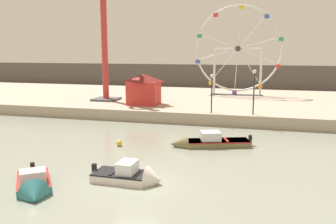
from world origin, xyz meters
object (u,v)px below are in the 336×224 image
motorboat_olive_wood (203,142)px  promenade_lamp_far (254,86)px  promenade_lamp_near (212,87)px  ferris_wheel_white_frame (238,50)px  mooring_buoy_orange (119,143)px  motorboat_teal_painted (34,186)px  carnival_booth_red_striped (144,89)px  drop_tower_red_tower (104,30)px  motorboat_white_red_stripe (133,176)px

motorboat_olive_wood → promenade_lamp_far: promenade_lamp_far is taller
motorboat_olive_wood → promenade_lamp_near: (-0.53, 7.84, 3.19)m
ferris_wheel_white_frame → promenade_lamp_far: bearing=-80.1°
mooring_buoy_orange → motorboat_teal_painted: bearing=-95.1°
carnival_booth_red_striped → promenade_lamp_far: size_ratio=0.89×
motorboat_teal_painted → ferris_wheel_white_frame: size_ratio=0.36×
carnival_booth_red_striped → mooring_buoy_orange: bearing=-81.4°
drop_tower_red_tower → motorboat_teal_painted: bearing=-73.5°
carnival_booth_red_striped → mooring_buoy_orange: carnival_booth_red_striped is taller
motorboat_olive_wood → ferris_wheel_white_frame: 23.02m
carnival_booth_red_striped → promenade_lamp_near: size_ratio=1.01×
motorboat_olive_wood → mooring_buoy_orange: motorboat_olive_wood is taller
motorboat_teal_painted → promenade_lamp_near: promenade_lamp_near is taller
motorboat_white_red_stripe → promenade_lamp_near: promenade_lamp_near is taller
motorboat_olive_wood → motorboat_teal_painted: bearing=37.5°
motorboat_teal_painted → drop_tower_red_tower: 26.06m
ferris_wheel_white_frame → drop_tower_red_tower: size_ratio=0.71×
motorboat_white_red_stripe → carnival_booth_red_striped: bearing=107.6°
ferris_wheel_white_frame → mooring_buoy_orange: (-6.75, -23.51, -6.69)m
carnival_booth_red_striped → promenade_lamp_near: 8.51m
motorboat_teal_painted → ferris_wheel_white_frame: (7.55, 32.41, 6.63)m
motorboat_olive_wood → carnival_booth_red_striped: size_ratio=1.64×
drop_tower_red_tower → mooring_buoy_orange: (7.76, -14.59, -8.96)m
motorboat_teal_painted → motorboat_white_red_stripe: bearing=82.7°
drop_tower_red_tower → motorboat_olive_wood: bearing=-43.7°
ferris_wheel_white_frame → promenade_lamp_near: size_ratio=3.18×
drop_tower_red_tower → mooring_buoy_orange: 18.79m
motorboat_teal_painted → carnival_booth_red_striped: carnival_booth_red_striped is taller
drop_tower_red_tower → carnival_booth_red_striped: (5.37, -1.97, -6.36)m
motorboat_teal_painted → motorboat_white_red_stripe: 4.94m
motorboat_olive_wood → motorboat_white_red_stripe: (-2.45, -7.94, 0.02)m
motorboat_teal_painted → ferris_wheel_white_frame: ferris_wheel_white_frame is taller
motorboat_white_red_stripe → drop_tower_red_tower: (-11.26, 21.06, 8.84)m
carnival_booth_red_striped → mooring_buoy_orange: size_ratio=8.29×
motorboat_teal_painted → motorboat_white_red_stripe: (4.30, 2.43, 0.06)m
motorboat_teal_painted → carnival_booth_red_striped: size_ratio=1.14×
motorboat_olive_wood → motorboat_teal_painted: size_ratio=1.44×
motorboat_white_red_stripe → carnival_booth_red_striped: carnival_booth_red_striped is taller
promenade_lamp_near → mooring_buoy_orange: 11.26m
promenade_lamp_far → mooring_buoy_orange: 13.61m
motorboat_teal_painted → ferris_wheel_white_frame: bearing=130.1°
drop_tower_red_tower → promenade_lamp_far: drop_tower_red_tower is taller
ferris_wheel_white_frame → mooring_buoy_orange: size_ratio=26.25×
motorboat_white_red_stripe → ferris_wheel_white_frame: size_ratio=0.34×
motorboat_olive_wood → promenade_lamp_far: size_ratio=1.46×
motorboat_teal_painted → motorboat_white_red_stripe: size_ratio=1.06×
motorboat_white_red_stripe → promenade_lamp_near: bearing=83.5°
drop_tower_red_tower → promenade_lamp_near: size_ratio=4.47×
motorboat_teal_painted → promenade_lamp_near: 19.51m
carnival_booth_red_striped → drop_tower_red_tower: bearing=157.8°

